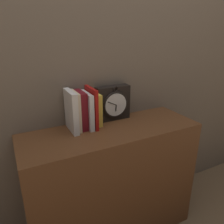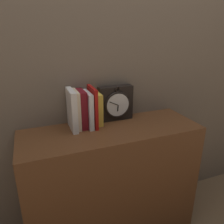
{
  "view_description": "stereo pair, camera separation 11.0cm",
  "coord_description": "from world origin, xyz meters",
  "px_view_note": "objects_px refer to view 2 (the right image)",
  "views": [
    {
      "loc": [
        -0.49,
        -0.97,
        1.22
      ],
      "look_at": [
        0.0,
        0.0,
        0.82
      ],
      "focal_mm": 35.0,
      "sensor_mm": 36.0,
      "label": 1
    },
    {
      "loc": [
        -0.39,
        -1.01,
        1.22
      ],
      "look_at": [
        0.0,
        0.0,
        0.82
      ],
      "focal_mm": 35.0,
      "sensor_mm": 36.0,
      "label": 2
    }
  ],
  "objects_px": {
    "book_slot0_white": "(72,110)",
    "book_slot4_red": "(93,107)",
    "book_slot3_white": "(88,109)",
    "book_slot1_cream": "(76,109)",
    "book_slot2_maroon": "(82,109)",
    "clock": "(116,103)",
    "book_slot5_yellow": "(97,109)"
  },
  "relations": [
    {
      "from": "book_slot3_white",
      "to": "book_slot4_red",
      "type": "height_order",
      "value": "book_slot4_red"
    },
    {
      "from": "book_slot2_maroon",
      "to": "book_slot5_yellow",
      "type": "bearing_deg",
      "value": 5.33
    },
    {
      "from": "clock",
      "to": "book_slot5_yellow",
      "type": "xyz_separation_m",
      "value": [
        -0.12,
        -0.02,
        -0.01
      ]
    },
    {
      "from": "clock",
      "to": "book_slot0_white",
      "type": "relative_size",
      "value": 0.97
    },
    {
      "from": "book_slot2_maroon",
      "to": "clock",
      "type": "bearing_deg",
      "value": 7.86
    },
    {
      "from": "book_slot0_white",
      "to": "book_slot5_yellow",
      "type": "relative_size",
      "value": 1.2
    },
    {
      "from": "book_slot0_white",
      "to": "book_slot1_cream",
      "type": "xyz_separation_m",
      "value": [
        0.03,
        0.01,
        -0.0
      ]
    },
    {
      "from": "book_slot0_white",
      "to": "book_slot3_white",
      "type": "xyz_separation_m",
      "value": [
        0.09,
        0.0,
        -0.01
      ]
    },
    {
      "from": "book_slot2_maroon",
      "to": "book_slot0_white",
      "type": "bearing_deg",
      "value": -166.67
    },
    {
      "from": "clock",
      "to": "book_slot3_white",
      "type": "height_order",
      "value": "clock"
    },
    {
      "from": "book_slot1_cream",
      "to": "book_slot0_white",
      "type": "bearing_deg",
      "value": -157.37
    },
    {
      "from": "clock",
      "to": "book_slot1_cream",
      "type": "bearing_deg",
      "value": -172.5
    },
    {
      "from": "book_slot1_cream",
      "to": "book_slot4_red",
      "type": "xyz_separation_m",
      "value": [
        0.09,
        -0.01,
        0.01
      ]
    },
    {
      "from": "book_slot3_white",
      "to": "book_slot5_yellow",
      "type": "height_order",
      "value": "book_slot3_white"
    },
    {
      "from": "book_slot0_white",
      "to": "book_slot2_maroon",
      "type": "relative_size",
      "value": 1.06
    },
    {
      "from": "book_slot3_white",
      "to": "book_slot2_maroon",
      "type": "bearing_deg",
      "value": 163.81
    },
    {
      "from": "book_slot1_cream",
      "to": "book_slot5_yellow",
      "type": "xyz_separation_m",
      "value": [
        0.12,
        0.01,
        -0.01
      ]
    },
    {
      "from": "clock",
      "to": "book_slot4_red",
      "type": "relative_size",
      "value": 0.95
    },
    {
      "from": "book_slot1_cream",
      "to": "book_slot2_maroon",
      "type": "distance_m",
      "value": 0.03
    },
    {
      "from": "clock",
      "to": "book_slot5_yellow",
      "type": "height_order",
      "value": "clock"
    },
    {
      "from": "book_slot4_red",
      "to": "book_slot5_yellow",
      "type": "height_order",
      "value": "book_slot4_red"
    },
    {
      "from": "clock",
      "to": "book_slot1_cream",
      "type": "xyz_separation_m",
      "value": [
        -0.24,
        -0.03,
        0.0
      ]
    },
    {
      "from": "book_slot0_white",
      "to": "book_slot4_red",
      "type": "relative_size",
      "value": 0.98
    },
    {
      "from": "book_slot5_yellow",
      "to": "book_slot4_red",
      "type": "bearing_deg",
      "value": -146.0
    },
    {
      "from": "clock",
      "to": "book_slot3_white",
      "type": "distance_m",
      "value": 0.18
    },
    {
      "from": "book_slot5_yellow",
      "to": "book_slot2_maroon",
      "type": "bearing_deg",
      "value": -174.67
    },
    {
      "from": "clock",
      "to": "book_slot4_red",
      "type": "height_order",
      "value": "book_slot4_red"
    },
    {
      "from": "book_slot2_maroon",
      "to": "book_slot3_white",
      "type": "bearing_deg",
      "value": -16.19
    },
    {
      "from": "book_slot3_white",
      "to": "book_slot1_cream",
      "type": "bearing_deg",
      "value": 173.93
    },
    {
      "from": "book_slot1_cream",
      "to": "book_slot4_red",
      "type": "height_order",
      "value": "book_slot4_red"
    },
    {
      "from": "book_slot3_white",
      "to": "book_slot4_red",
      "type": "distance_m",
      "value": 0.03
    },
    {
      "from": "clock",
      "to": "book_slot0_white",
      "type": "xyz_separation_m",
      "value": [
        -0.27,
        -0.04,
        0.01
      ]
    }
  ]
}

